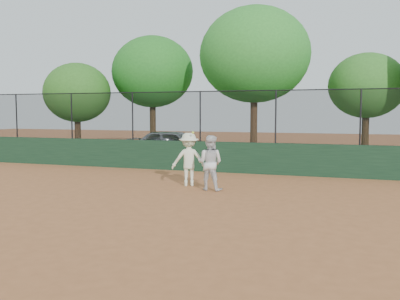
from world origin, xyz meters
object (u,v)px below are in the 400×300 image
(tree_0, at_px, (77,93))
(tree_1, at_px, (152,72))
(player_main, at_px, (189,159))
(tree_3, at_px, (367,86))
(player_second, at_px, (210,163))
(parked_car, at_px, (175,146))
(tree_2, at_px, (254,55))

(tree_0, distance_m, tree_1, 4.45)
(player_main, bearing_deg, tree_3, 61.46)
(player_main, distance_m, tree_0, 12.96)
(player_second, bearing_deg, parked_car, -56.90)
(tree_0, height_order, tree_2, tree_2)
(parked_car, height_order, player_main, player_main)
(parked_car, height_order, tree_0, tree_0)
(parked_car, bearing_deg, tree_0, 70.60)
(player_second, distance_m, tree_1, 13.74)
(player_main, distance_m, tree_1, 12.85)
(tree_0, bearing_deg, player_second, -39.38)
(player_second, height_order, tree_0, tree_0)
(tree_0, bearing_deg, parked_car, -16.89)
(player_main, relative_size, tree_1, 0.26)
(parked_car, distance_m, tree_2, 6.22)
(parked_car, xyz_separation_m, player_second, (3.85, -6.66, 0.06))
(parked_car, relative_size, tree_3, 0.87)
(player_second, height_order, tree_3, tree_3)
(parked_car, distance_m, player_second, 7.69)
(player_main, xyz_separation_m, tree_2, (0.15, 9.11, 4.39))
(player_main, relative_size, tree_3, 0.34)
(player_second, xyz_separation_m, tree_2, (-0.73, 9.66, 4.40))
(tree_1, distance_m, tree_2, 6.54)
(parked_car, bearing_deg, player_main, -156.58)
(tree_1, relative_size, tree_2, 0.88)
(parked_car, height_order, tree_3, tree_3)
(player_second, height_order, player_main, player_main)
(tree_0, height_order, tree_1, tree_1)
(tree_1, bearing_deg, tree_0, -145.54)
(player_main, height_order, tree_1, tree_1)
(parked_car, relative_size, player_main, 2.58)
(player_main, bearing_deg, parked_car, 115.93)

